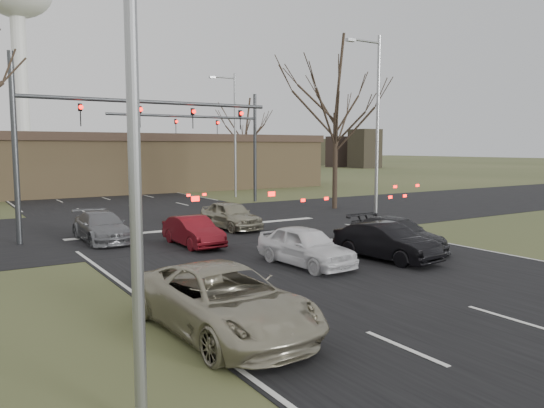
% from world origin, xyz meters
% --- Properties ---
extents(ground, '(360.00, 360.00, 0.00)m').
position_xyz_m(ground, '(0.00, 0.00, 0.00)').
color(ground, '#3C4625').
rests_on(ground, ground).
extents(road_main, '(14.00, 300.00, 0.02)m').
position_xyz_m(road_main, '(0.00, 60.00, 0.01)').
color(road_main, black).
rests_on(road_main, ground).
extents(road_cross, '(200.00, 14.00, 0.02)m').
position_xyz_m(road_cross, '(0.00, 15.00, 0.01)').
color(road_cross, black).
rests_on(road_cross, ground).
extents(building, '(42.40, 10.40, 5.30)m').
position_xyz_m(building, '(2.00, 38.00, 2.67)').
color(building, olive).
rests_on(building, ground).
extents(water_tower, '(15.00, 15.00, 44.50)m').
position_xyz_m(water_tower, '(6.00, 120.00, 35.47)').
color(water_tower, silver).
rests_on(water_tower, ground).
extents(mast_arm_near, '(12.12, 0.24, 8.00)m').
position_xyz_m(mast_arm_near, '(-5.23, 13.00, 5.07)').
color(mast_arm_near, '#383A3D').
rests_on(mast_arm_near, ground).
extents(mast_arm_far, '(11.12, 0.24, 8.00)m').
position_xyz_m(mast_arm_far, '(6.18, 23.00, 5.02)').
color(mast_arm_far, '#383A3D').
rests_on(mast_arm_far, ground).
extents(streetlight_left, '(2.34, 0.25, 10.00)m').
position_xyz_m(streetlight_left, '(-8.82, -4.00, 5.59)').
color(streetlight_left, gray).
rests_on(streetlight_left, ground).
extents(streetlight_right_near, '(2.34, 0.25, 10.00)m').
position_xyz_m(streetlight_right_near, '(8.82, 10.00, 5.59)').
color(streetlight_right_near, gray).
rests_on(streetlight_right_near, ground).
extents(streetlight_right_far, '(2.34, 0.25, 10.00)m').
position_xyz_m(streetlight_right_far, '(9.32, 27.00, 5.59)').
color(streetlight_right_far, gray).
rests_on(streetlight_right_far, ground).
extents(tree_right_near, '(6.90, 6.90, 11.50)m').
position_xyz_m(tree_right_near, '(11.00, 16.00, 8.90)').
color(tree_right_near, black).
rests_on(tree_right_near, ground).
extents(tree_right_far, '(5.40, 5.40, 9.00)m').
position_xyz_m(tree_right_far, '(15.00, 35.00, 6.96)').
color(tree_right_far, black).
rests_on(tree_right_far, ground).
extents(car_silver_suv, '(2.71, 5.43, 1.48)m').
position_xyz_m(car_silver_suv, '(-6.16, -1.16, 0.74)').
color(car_silver_suv, '#9C967E').
rests_on(car_silver_suv, ground).
extents(car_white_sedan, '(1.89, 4.15, 1.38)m').
position_xyz_m(car_white_sedan, '(-0.69, 3.28, 0.69)').
color(car_white_sedan, white).
rests_on(car_white_sedan, ground).
extents(car_black_hatch, '(1.87, 4.20, 1.34)m').
position_xyz_m(car_black_hatch, '(2.33, 2.43, 0.67)').
color(car_black_hatch, black).
rests_on(car_black_hatch, ground).
extents(car_charcoal_sedan, '(1.83, 4.48, 1.30)m').
position_xyz_m(car_charcoal_sedan, '(4.00, 3.54, 0.65)').
color(car_charcoal_sedan, black).
rests_on(car_charcoal_sedan, ground).
extents(car_grey_ahead, '(1.84, 4.44, 1.28)m').
position_xyz_m(car_grey_ahead, '(-5.36, 11.91, 0.64)').
color(car_grey_ahead, slate).
rests_on(car_grey_ahead, ground).
extents(car_red_ahead, '(1.34, 3.74, 1.23)m').
position_xyz_m(car_red_ahead, '(-2.45, 8.78, 0.61)').
color(car_red_ahead, maroon).
rests_on(car_red_ahead, ground).
extents(car_silver_ahead, '(1.82, 4.17, 1.40)m').
position_xyz_m(car_silver_ahead, '(1.02, 11.95, 0.70)').
color(car_silver_ahead, gray).
rests_on(car_silver_ahead, ground).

